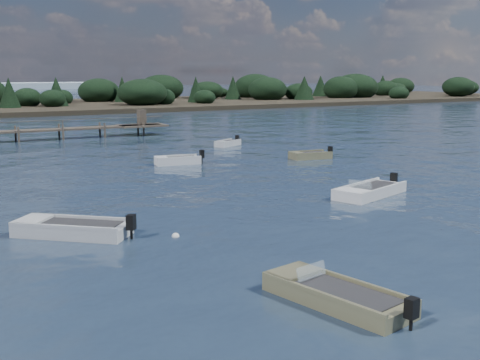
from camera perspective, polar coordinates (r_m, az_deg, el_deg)
ground at (r=76.56m, az=-15.26°, el=4.82°), size 400.00×400.00×0.00m
dinghy_mid_grey at (r=26.33m, az=-15.61°, el=-4.71°), size 4.77×4.51×1.31m
dinghy_near_olive at (r=18.45m, az=9.10°, el=-11.01°), size 2.63×5.09×1.21m
dinghy_mid_white_a at (r=34.14m, az=12.21°, el=-1.19°), size 5.44×3.35×1.26m
dinghy_extra_a at (r=47.84m, az=6.67°, el=2.22°), size 3.61×1.99×1.15m
tender_far_white at (r=44.83m, az=-5.92°, el=1.72°), size 3.76×1.80×1.26m
tender_far_grey_b at (r=55.61m, az=-1.16°, el=3.41°), size 3.17×2.36×1.10m
buoy_c at (r=25.39m, az=-6.13°, el=-5.35°), size 0.32×0.32×0.32m
far_headland at (r=122.17m, az=-8.67°, el=7.90°), size 190.00×40.00×5.80m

